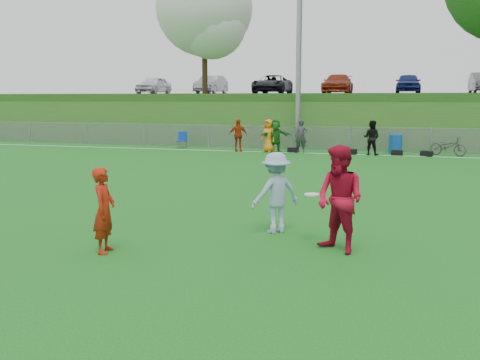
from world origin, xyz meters
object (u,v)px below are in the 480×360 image
at_px(player_blue, 276,193).
at_px(bicycle, 448,146).
at_px(player_red_center, 340,199).
at_px(player_red_left, 104,210).
at_px(recycling_bin, 395,144).
at_px(frisbee, 312,194).

distance_m(player_blue, bicycle, 17.68).
distance_m(player_red_center, player_blue, 1.79).
bearing_deg(player_red_left, bicycle, -32.09).
bearing_deg(recycling_bin, bicycle, -5.95).
bearing_deg(bicycle, player_blue, -171.84).
bearing_deg(player_red_left, player_red_center, -84.50).
relative_size(player_red_center, bicycle, 1.11).
distance_m(player_red_left, player_red_center, 4.24).
xyz_separation_m(player_blue, frisbee, (0.82, -0.51, 0.09)).
bearing_deg(bicycle, recycling_bin, 108.03).
relative_size(player_red_left, recycling_bin, 1.60).
xyz_separation_m(player_red_left, bicycle, (7.47, 19.29, -0.32)).
height_order(player_red_center, player_blue, player_red_center).
height_order(player_blue, bicycle, player_blue).
relative_size(player_blue, recycling_bin, 1.72).
bearing_deg(recycling_bin, player_red_center, -92.95).
height_order(player_blue, frisbee, player_blue).
height_order(recycling_bin, bicycle, recycling_bin).
bearing_deg(recycling_bin, player_red_left, -104.37).
bearing_deg(player_blue, player_red_center, 99.81).
xyz_separation_m(player_red_center, frisbee, (-0.59, 0.58, -0.04)).
relative_size(frisbee, bicycle, 0.17).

